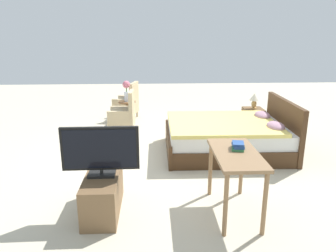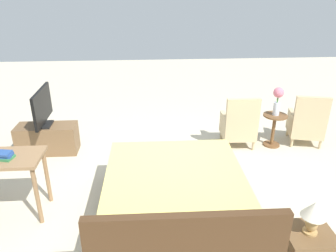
# 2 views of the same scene
# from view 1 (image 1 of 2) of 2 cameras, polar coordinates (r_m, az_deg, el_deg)

# --- Properties ---
(ground_plane) EXTENTS (16.00, 16.00, 0.00)m
(ground_plane) POSITION_cam_1_polar(r_m,az_deg,el_deg) (5.98, 0.44, -4.68)
(ground_plane) COLOR beige
(bed) EXTENTS (1.68, 2.17, 0.96)m
(bed) POSITION_cam_1_polar(r_m,az_deg,el_deg) (6.02, 10.53, -1.79)
(bed) COLOR #472D19
(bed) RESTS_ON ground_plane
(armchair_by_window_left) EXTENTS (0.65, 0.65, 0.92)m
(armchair_by_window_left) POSITION_cam_1_polar(r_m,az_deg,el_deg) (8.22, -7.02, 3.81)
(armchair_by_window_left) COLOR #CCB284
(armchair_by_window_left) RESTS_ON ground_plane
(armchair_by_window_right) EXTENTS (0.56, 0.56, 0.92)m
(armchair_by_window_right) POSITION_cam_1_polar(r_m,az_deg,el_deg) (7.07, -7.68, 1.72)
(armchair_by_window_right) COLOR #CCB284
(armchair_by_window_right) RESTS_ON ground_plane
(side_table) EXTENTS (0.40, 0.40, 0.57)m
(side_table) POSITION_cam_1_polar(r_m,az_deg,el_deg) (7.66, -7.12, 2.73)
(side_table) COLOR brown
(side_table) RESTS_ON ground_plane
(flower_vase) EXTENTS (0.17, 0.17, 0.48)m
(flower_vase) POSITION_cam_1_polar(r_m,az_deg,el_deg) (7.56, -7.26, 6.44)
(flower_vase) COLOR silver
(flower_vase) RESTS_ON side_table
(nightstand) EXTENTS (0.44, 0.41, 0.54)m
(nightstand) POSITION_cam_1_polar(r_m,az_deg,el_deg) (7.28, 14.53, 0.90)
(nightstand) COLOR brown
(nightstand) RESTS_ON ground_plane
(table_lamp) EXTENTS (0.22, 0.22, 0.33)m
(table_lamp) POSITION_cam_1_polar(r_m,az_deg,el_deg) (7.17, 14.81, 4.63)
(table_lamp) COLOR tan
(table_lamp) RESTS_ON nightstand
(tv_stand) EXTENTS (0.96, 0.40, 0.48)m
(tv_stand) POSITION_cam_1_polar(r_m,az_deg,el_deg) (4.14, -11.25, -11.43)
(tv_stand) COLOR brown
(tv_stand) RESTS_ON ground_plane
(tv_flatscreen) EXTENTS (0.20, 0.91, 0.60)m
(tv_flatscreen) POSITION_cam_1_polar(r_m,az_deg,el_deg) (3.91, -11.71, -4.22)
(tv_flatscreen) COLOR black
(tv_flatscreen) RESTS_ON tv_stand
(vanity_desk) EXTENTS (1.04, 0.52, 0.78)m
(vanity_desk) POSITION_cam_1_polar(r_m,az_deg,el_deg) (3.94, 11.74, -6.16)
(vanity_desk) COLOR #8E6B47
(vanity_desk) RESTS_ON ground_plane
(book_stack) EXTENTS (0.25, 0.19, 0.08)m
(book_stack) POSITION_cam_1_polar(r_m,az_deg,el_deg) (4.00, 12.09, -3.41)
(book_stack) COLOR #337A47
(book_stack) RESTS_ON vanity_desk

